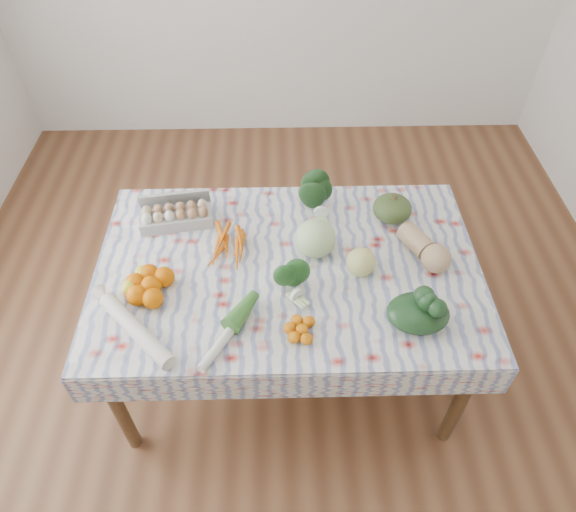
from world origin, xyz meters
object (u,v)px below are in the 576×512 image
(kabocha_squash, at_px, (392,208))
(butternut_squash, at_px, (425,247))
(dining_table, at_px, (288,278))
(cabbage, at_px, (316,238))
(egg_carton, at_px, (176,217))
(grapefruit, at_px, (361,262))

(kabocha_squash, distance_m, butternut_squash, 0.27)
(dining_table, distance_m, butternut_squash, 0.61)
(cabbage, xyz_separation_m, butternut_squash, (0.47, -0.04, -0.02))
(egg_carton, distance_m, kabocha_squash, 1.00)
(cabbage, relative_size, grapefruit, 1.38)
(dining_table, distance_m, kabocha_squash, 0.59)
(kabocha_squash, xyz_separation_m, grapefruit, (-0.19, -0.34, 0.00))
(kabocha_squash, bearing_deg, grapefruit, -118.99)
(dining_table, relative_size, egg_carton, 4.85)
(kabocha_squash, distance_m, cabbage, 0.43)
(kabocha_squash, bearing_deg, egg_carton, -178.88)
(kabocha_squash, relative_size, grapefruit, 1.45)
(kabocha_squash, bearing_deg, dining_table, -149.35)
(egg_carton, bearing_deg, grapefruit, -30.11)
(grapefruit, bearing_deg, dining_table, 171.49)
(cabbage, height_order, butternut_squash, cabbage)
(butternut_squash, bearing_deg, grapefruit, 168.84)
(dining_table, relative_size, grapefruit, 12.84)
(cabbage, relative_size, butternut_squash, 0.64)
(kabocha_squash, bearing_deg, cabbage, -149.65)
(dining_table, distance_m, egg_carton, 0.59)
(egg_carton, distance_m, grapefruit, 0.87)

